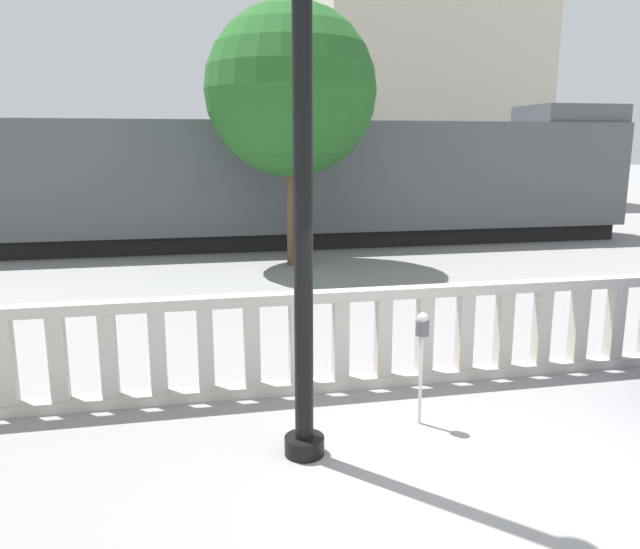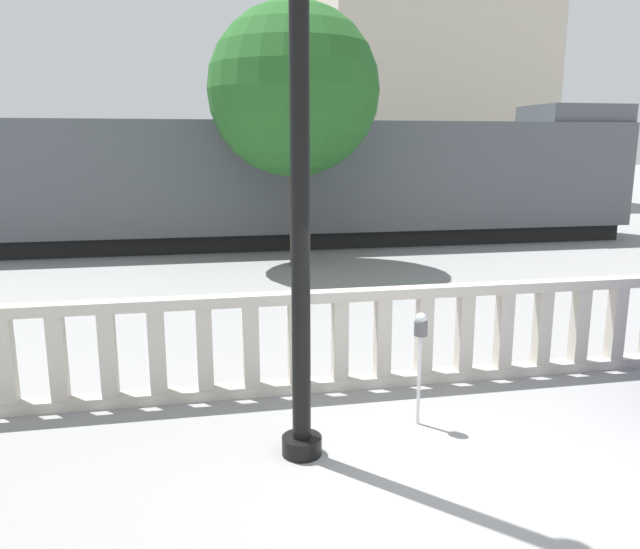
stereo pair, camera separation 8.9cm
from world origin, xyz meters
TOP-DOWN VIEW (x-y plane):
  - ground_plane at (0.00, 0.00)m, footprint 160.00×160.00m
  - balustrade at (-0.00, 2.68)m, footprint 17.87×0.24m
  - lamppost at (-1.41, 0.96)m, footprint 0.43×0.43m
  - parking_meter at (0.07, 1.42)m, footprint 0.16×0.16m
  - train_near at (0.91, 14.90)m, footprint 22.53×2.86m
  - train_far at (-2.81, 26.66)m, footprint 18.05×3.15m
  - building_block at (10.71, 29.57)m, footprint 12.14×7.36m
  - tree_left at (0.18, 11.46)m, footprint 4.46×4.46m

SIDE VIEW (x-z plane):
  - ground_plane at x=0.00m, z-range 0.00..0.00m
  - balustrade at x=0.00m, z-range 0.00..1.37m
  - parking_meter at x=0.07m, z-range 0.40..1.77m
  - train_far at x=-2.81m, z-range -0.20..3.90m
  - train_near at x=0.91m, z-range -0.21..4.34m
  - lamppost at x=-1.41m, z-range 0.08..6.68m
  - tree_left at x=0.18m, z-range 1.19..8.03m
  - building_block at x=10.71m, z-range 0.00..15.84m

